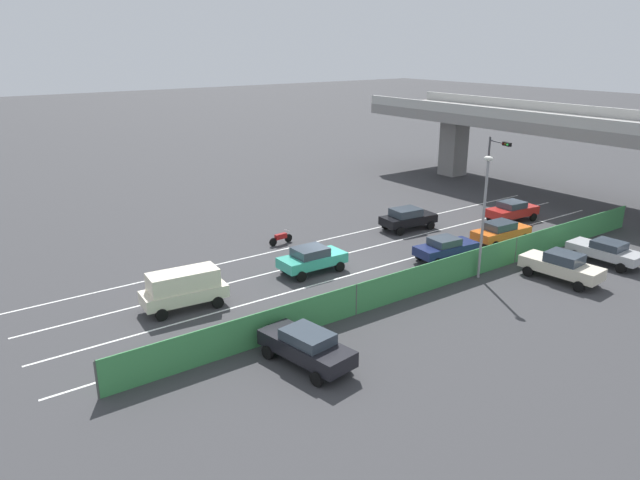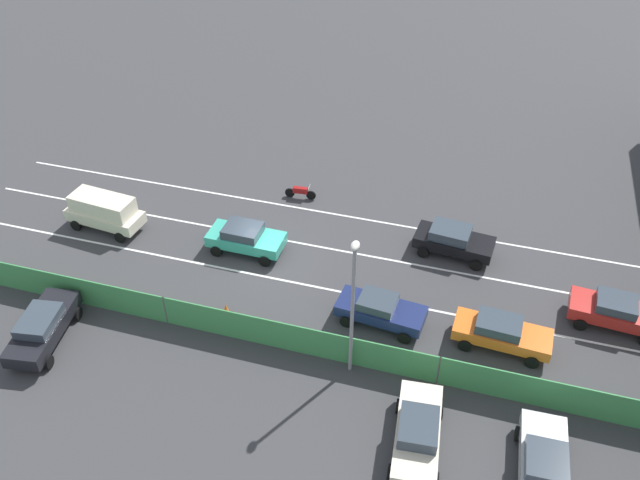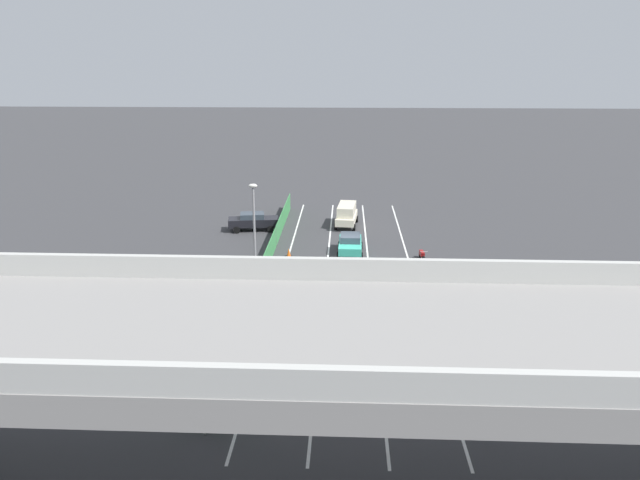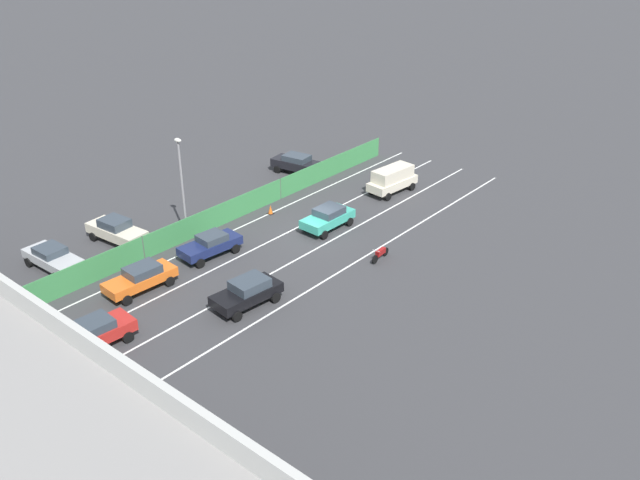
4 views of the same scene
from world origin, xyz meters
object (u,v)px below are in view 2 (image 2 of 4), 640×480
object	(u,v)px
car_van_cream	(104,211)
car_sedan_black	(453,240)
car_taxi_teal	(245,237)
parked_sedan_cream	(418,433)
car_sedan_red	(616,311)
traffic_cone	(226,309)
parked_sedan_dark	(43,326)
motorcycle	(300,192)
parked_wagon_silver	(544,465)
car_sedan_navy	(380,309)
street_lamp	(353,298)
car_taxi_orange	(501,332)

from	to	relation	value
car_van_cream	car_sedan_black	world-z (taller)	car_van_cream
car_taxi_teal	car_van_cream	bearing A→B (deg)	-87.93
parked_sedan_cream	car_sedan_red	bearing A→B (deg)	140.00
parked_sedan_cream	traffic_cone	size ratio (longest dim) A/B	6.85
parked_sedan_dark	car_sedan_red	bearing A→B (deg)	108.58
parked_sedan_dark	motorcycle	bearing A→B (deg)	151.38
motorcycle	parked_sedan_dark	size ratio (longest dim) A/B	0.40
car_sedan_red	parked_sedan_dark	bearing A→B (deg)	-71.42
car_sedan_black	parked_sedan_dark	distance (m)	21.42
parked_sedan_cream	parked_wagon_silver	distance (m)	4.92
car_sedan_red	parked_wagon_silver	bearing A→B (deg)	-18.04
car_sedan_red	car_sedan_navy	world-z (taller)	car_sedan_red
street_lamp	car_sedan_black	bearing A→B (deg)	160.79
car_sedan_red	parked_wagon_silver	xyz separation A→B (m)	(9.55, -3.11, -0.05)
car_sedan_navy	motorcycle	world-z (taller)	car_sedan_navy
car_sedan_navy	parked_sedan_dark	size ratio (longest dim) A/B	0.91
car_van_cream	parked_sedan_cream	bearing A→B (deg)	64.30
car_taxi_orange	car_sedan_navy	world-z (taller)	car_taxi_orange
car_sedan_black	parked_sedan_cream	world-z (taller)	parked_sedan_cream
car_sedan_red	car_taxi_orange	world-z (taller)	car_sedan_red
car_sedan_red	car_van_cream	xyz separation A→B (m)	(0.02, -27.87, 0.30)
car_sedan_black	car_taxi_teal	bearing A→B (deg)	-74.78
car_sedan_navy	car_sedan_red	bearing A→B (deg)	105.62
car_sedan_navy	parked_sedan_dark	distance (m)	16.05
car_taxi_teal	car_sedan_black	bearing A→B (deg)	105.22
motorcycle	car_sedan_navy	bearing A→B (deg)	37.58
parked_wagon_silver	car_sedan_red	bearing A→B (deg)	161.96
car_sedan_black	motorcycle	distance (m)	10.07
motorcycle	parked_sedan_cream	size ratio (longest dim) A/B	0.40
car_taxi_orange	street_lamp	distance (m)	8.10
parked_sedan_cream	street_lamp	distance (m)	5.98
car_sedan_black	parked_wagon_silver	xyz separation A→B (m)	(12.84, 5.15, -0.07)
car_van_cream	street_lamp	size ratio (longest dim) A/B	0.62
car_sedan_navy	parked_sedan_cream	size ratio (longest dim) A/B	0.92
street_lamp	traffic_cone	distance (m)	8.13
parked_sedan_cream	traffic_cone	distance (m)	11.48
car_taxi_teal	parked_sedan_cream	distance (m)	14.97
motorcycle	parked_sedan_dark	bearing A→B (deg)	-28.62
car_van_cream	street_lamp	bearing A→B (deg)	68.67
car_taxi_orange	parked_sedan_dark	xyz separation A→B (m)	(5.78, -20.77, 0.04)
car_sedan_black	car_taxi_teal	world-z (taller)	car_sedan_black
motorcycle	parked_wagon_silver	xyz separation A→B (m)	(15.55, 14.84, 0.39)
motorcycle	parked_sedan_cream	xyz separation A→B (m)	(15.57, 9.91, 0.49)
car_sedan_red	street_lamp	size ratio (longest dim) A/B	0.60
car_taxi_teal	parked_sedan_dark	world-z (taller)	parked_sedan_dark
parked_sedan_cream	parked_wagon_silver	bearing A→B (deg)	90.27
car_taxi_teal	motorcycle	world-z (taller)	car_taxi_teal
car_taxi_teal	car_taxi_orange	xyz separation A→B (m)	(3.25, 14.09, -0.02)
car_taxi_teal	car_taxi_orange	distance (m)	14.46
street_lamp	traffic_cone	bearing A→B (deg)	-103.81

